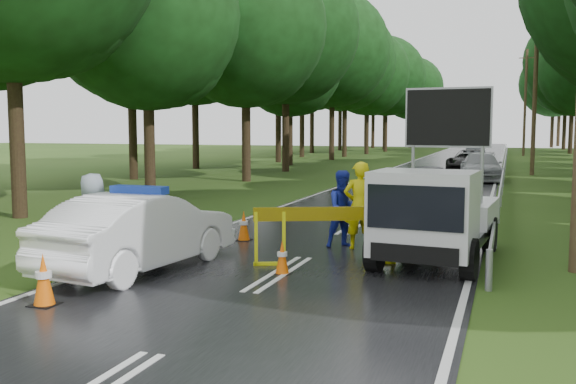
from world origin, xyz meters
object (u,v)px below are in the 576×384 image
at_px(civilian, 344,209).
at_px(queue_car_first, 428,181).
at_px(barrier, 325,221).
at_px(queue_car_second, 481,167).
at_px(police_sedan, 140,232).
at_px(work_truck, 435,216).
at_px(officer, 360,206).
at_px(queue_car_fourth, 475,154).
at_px(queue_car_third, 471,161).

height_order(civilian, queue_car_first, civilian).
bearing_deg(barrier, queue_car_second, 61.81).
xyz_separation_m(police_sedan, barrier, (3.19, 1.58, 0.14)).
bearing_deg(civilian, work_truck, -63.06).
xyz_separation_m(police_sedan, officer, (3.45, 3.46, 0.25)).
bearing_deg(officer, police_sedan, 20.90).
relative_size(officer, queue_car_fourth, 0.49).
xyz_separation_m(police_sedan, civilian, (3.07, 3.58, 0.14)).
distance_m(officer, civilian, 0.41).
relative_size(police_sedan, civilian, 2.62).
relative_size(police_sedan, work_truck, 1.01).
bearing_deg(queue_car_fourth, officer, -95.51).
height_order(queue_car_first, queue_car_fourth, queue_car_first).
bearing_deg(civilian, barrier, -123.68).
bearing_deg(queue_car_second, queue_car_fourth, 88.03).
distance_m(barrier, officer, 1.90).
bearing_deg(barrier, queue_car_first, 65.10).
bearing_deg(queue_car_second, officer, -100.73).
bearing_deg(police_sedan, work_truck, -147.17).
distance_m(work_truck, queue_car_third, 27.20).
height_order(barrier, queue_car_first, queue_car_first).
bearing_deg(work_truck, queue_car_third, 96.85).
bearing_deg(police_sedan, queue_car_third, -91.59).
relative_size(police_sedan, queue_car_fourth, 1.16).
xyz_separation_m(police_sedan, queue_car_first, (3.62, 14.52, -0.08)).
height_order(officer, queue_car_third, officer).
height_order(police_sedan, work_truck, work_truck).
distance_m(barrier, queue_car_second, 22.24).
xyz_separation_m(barrier, queue_car_fourth, (0.87, 39.30, -0.23)).
height_order(barrier, queue_car_second, queue_car_second).
distance_m(work_truck, queue_car_fourth, 38.36).
distance_m(queue_car_second, queue_car_fourth, 17.20).
relative_size(officer, queue_car_second, 0.41).
relative_size(officer, queue_car_third, 0.40).
relative_size(police_sedan, barrier, 1.76).
bearing_deg(work_truck, officer, 157.36).
height_order(officer, civilian, officer).
bearing_deg(work_truck, police_sedan, -148.84).
distance_m(barrier, queue_car_first, 12.95).
height_order(civilian, queue_car_second, civilian).
height_order(police_sedan, queue_car_second, police_sedan).
relative_size(barrier, queue_car_first, 0.68).
relative_size(queue_car_first, queue_car_third, 0.78).
bearing_deg(queue_car_first, police_sedan, -106.20).
distance_m(police_sedan, queue_car_third, 30.04).
xyz_separation_m(civilian, queue_car_second, (2.13, 20.15, -0.18)).
distance_m(barrier, queue_car_third, 28.17).
xyz_separation_m(officer, queue_car_second, (1.76, 20.26, -0.28)).
bearing_deg(queue_car_third, queue_car_fourth, 97.73).
xyz_separation_m(police_sedan, queue_car_fourth, (4.06, 40.88, -0.08)).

